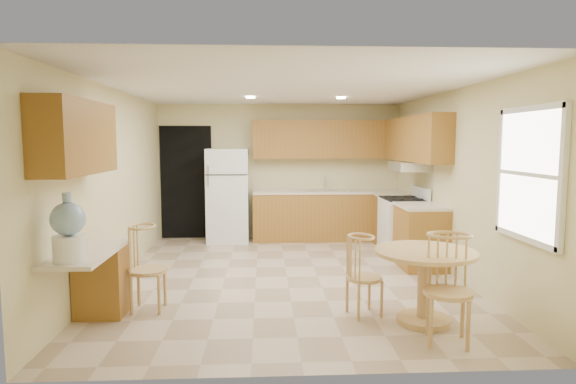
{
  "coord_description": "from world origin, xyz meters",
  "views": [
    {
      "loc": [
        -0.31,
        -6.3,
        1.81
      ],
      "look_at": [
        0.03,
        0.3,
        1.12
      ],
      "focal_mm": 30.0,
      "sensor_mm": 36.0,
      "label": 1
    }
  ],
  "objects": [
    {
      "name": "floor",
      "position": [
        0.0,
        0.0,
        0.0
      ],
      "size": [
        5.5,
        5.5,
        0.0
      ],
      "primitive_type": "plane",
      "color": "tan",
      "rests_on": "ground"
    },
    {
      "name": "ceiling",
      "position": [
        0.0,
        0.0,
        2.5
      ],
      "size": [
        4.5,
        5.5,
        0.02
      ],
      "primitive_type": "cube",
      "color": "white",
      "rests_on": "wall_back"
    },
    {
      "name": "wall_back",
      "position": [
        0.0,
        2.75,
        1.25
      ],
      "size": [
        4.5,
        0.02,
        2.5
      ],
      "primitive_type": "cube",
      "color": "beige",
      "rests_on": "floor"
    },
    {
      "name": "wall_front",
      "position": [
        0.0,
        -2.75,
        1.25
      ],
      "size": [
        4.5,
        0.02,
        2.5
      ],
      "primitive_type": "cube",
      "color": "beige",
      "rests_on": "floor"
    },
    {
      "name": "wall_left",
      "position": [
        -2.25,
        0.0,
        1.25
      ],
      "size": [
        0.02,
        5.5,
        2.5
      ],
      "primitive_type": "cube",
      "color": "beige",
      "rests_on": "floor"
    },
    {
      "name": "wall_right",
      "position": [
        2.25,
        0.0,
        1.25
      ],
      "size": [
        0.02,
        5.5,
        2.5
      ],
      "primitive_type": "cube",
      "color": "beige",
      "rests_on": "floor"
    },
    {
      "name": "doorway",
      "position": [
        -1.75,
        2.73,
        1.05
      ],
      "size": [
        0.9,
        0.02,
        2.1
      ],
      "primitive_type": "cube",
      "color": "black",
      "rests_on": "floor"
    },
    {
      "name": "base_cab_back",
      "position": [
        0.88,
        2.45,
        0.43
      ],
      "size": [
        2.75,
        0.6,
        0.87
      ],
      "primitive_type": "cube",
      "color": "#9D6B28",
      "rests_on": "floor"
    },
    {
      "name": "counter_back",
      "position": [
        0.88,
        2.45,
        0.89
      ],
      "size": [
        2.75,
        0.63,
        0.04
      ],
      "primitive_type": "cube",
      "color": "beige",
      "rests_on": "base_cab_back"
    },
    {
      "name": "base_cab_right_a",
      "position": [
        1.95,
        1.85,
        0.43
      ],
      "size": [
        0.6,
        0.59,
        0.87
      ],
      "primitive_type": "cube",
      "color": "#9D6B28",
      "rests_on": "floor"
    },
    {
      "name": "counter_right_a",
      "position": [
        1.95,
        1.85,
        0.89
      ],
      "size": [
        0.63,
        0.59,
        0.04
      ],
      "primitive_type": "cube",
      "color": "beige",
      "rests_on": "base_cab_right_a"
    },
    {
      "name": "base_cab_right_b",
      "position": [
        1.95,
        0.4,
        0.43
      ],
      "size": [
        0.6,
        0.8,
        0.87
      ],
      "primitive_type": "cube",
      "color": "#9D6B28",
      "rests_on": "floor"
    },
    {
      "name": "counter_right_b",
      "position": [
        1.95,
        0.4,
        0.89
      ],
      "size": [
        0.63,
        0.8,
        0.04
      ],
      "primitive_type": "cube",
      "color": "beige",
      "rests_on": "base_cab_right_b"
    },
    {
      "name": "upper_cab_back",
      "position": [
        0.88,
        2.58,
        1.85
      ],
      "size": [
        2.75,
        0.33,
        0.7
      ],
      "primitive_type": "cube",
      "color": "#9D6B28",
      "rests_on": "wall_back"
    },
    {
      "name": "upper_cab_right",
      "position": [
        2.08,
        1.21,
        1.85
      ],
      "size": [
        0.33,
        2.42,
        0.7
      ],
      "primitive_type": "cube",
      "color": "#9D6B28",
      "rests_on": "wall_right"
    },
    {
      "name": "upper_cab_left",
      "position": [
        -2.08,
        -1.6,
        1.85
      ],
      "size": [
        0.33,
        1.4,
        0.7
      ],
      "primitive_type": "cube",
      "color": "#9D6B28",
      "rests_on": "wall_left"
    },
    {
      "name": "sink",
      "position": [
        0.85,
        2.45,
        0.91
      ],
      "size": [
        0.78,
        0.44,
        0.01
      ],
      "primitive_type": "cube",
      "color": "silver",
      "rests_on": "counter_back"
    },
    {
      "name": "range_hood",
      "position": [
        2.0,
        1.18,
        1.42
      ],
      "size": [
        0.5,
        0.76,
        0.14
      ],
      "primitive_type": "cube",
      "color": "silver",
      "rests_on": "upper_cab_right"
    },
    {
      "name": "desk_pedestal",
      "position": [
        -2.0,
        -1.32,
        0.36
      ],
      "size": [
        0.48,
        0.42,
        0.72
      ],
      "primitive_type": "cube",
      "color": "#9D6B28",
      "rests_on": "floor"
    },
    {
      "name": "desk_top",
      "position": [
        -2.0,
        -1.7,
        0.75
      ],
      "size": [
        0.5,
        1.2,
        0.04
      ],
      "primitive_type": "cube",
      "color": "beige",
      "rests_on": "desk_pedestal"
    },
    {
      "name": "window",
      "position": [
        2.23,
        -1.85,
        1.5
      ],
      "size": [
        0.06,
        1.12,
        1.3
      ],
      "color": "white",
      "rests_on": "wall_right"
    },
    {
      "name": "can_light_a",
      "position": [
        -0.5,
        1.2,
        2.48
      ],
      "size": [
        0.14,
        0.14,
        0.02
      ],
      "primitive_type": "cylinder",
      "color": "white",
      "rests_on": "ceiling"
    },
    {
      "name": "can_light_b",
      "position": [
        0.9,
        1.2,
        2.48
      ],
      "size": [
        0.14,
        0.14,
        0.02
      ],
      "primitive_type": "cylinder",
      "color": "white",
      "rests_on": "ceiling"
    },
    {
      "name": "refrigerator",
      "position": [
        -0.95,
        2.4,
        0.84
      ],
      "size": [
        0.74,
        0.72,
        1.68
      ],
      "color": "white",
      "rests_on": "floor"
    },
    {
      "name": "stove",
      "position": [
        1.92,
        1.18,
        0.47
      ],
      "size": [
        0.65,
        0.76,
        1.09
      ],
      "color": "white",
      "rests_on": "floor"
    },
    {
      "name": "dining_table",
      "position": [
        1.29,
        -1.71,
        0.48
      ],
      "size": [
        1.0,
        1.0,
        0.74
      ],
      "rotation": [
        0.0,
        0.0,
        -0.3
      ],
      "color": "tan",
      "rests_on": "floor"
    },
    {
      "name": "chair_table_a",
      "position": [
        0.74,
        -1.54,
        0.51
      ],
      "size": [
        0.37,
        0.48,
        0.84
      ],
      "rotation": [
        0.0,
        0.0,
        -1.29
      ],
      "color": "tan",
      "rests_on": "floor"
    },
    {
      "name": "chair_table_b",
      "position": [
        1.34,
        -2.29,
        0.6
      ],
      "size": [
        0.43,
        0.46,
        0.98
      ],
      "rotation": [
        0.0,
        0.0,
        2.89
      ],
      "color": "tan",
      "rests_on": "floor"
    },
    {
      "name": "chair_desk",
      "position": [
        -1.55,
        -1.29,
        0.56
      ],
      "size": [
        0.4,
        0.52,
        0.91
      ],
      "rotation": [
        0.0,
        0.0,
        -1.58
      ],
      "color": "tan",
      "rests_on": "floor"
    },
    {
      "name": "water_crock",
      "position": [
        -2.0,
        -2.1,
        1.04
      ],
      "size": [
        0.29,
        0.29,
        0.6
      ],
      "color": "white",
      "rests_on": "desk_top"
    }
  ]
}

